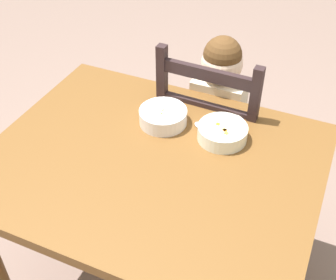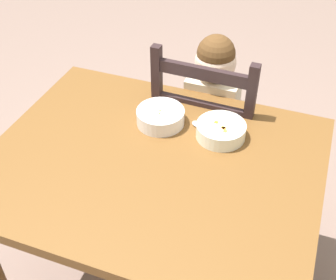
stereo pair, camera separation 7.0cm
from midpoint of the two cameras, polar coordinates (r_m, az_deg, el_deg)
The scene contains 7 objects.
ground_plane at distance 2.06m, azimuth -0.59°, elevation -17.30°, with size 8.00×8.00×0.00m, color #80675D.
dining_table at distance 1.59m, azimuth -0.74°, elevation -5.35°, with size 1.13×0.90×0.72m.
dining_chair at distance 2.03m, azimuth 6.85°, elevation 0.09°, with size 0.43×0.43×0.94m.
child_figure at distance 1.92m, azimuth 7.25°, elevation 4.01°, with size 0.32×0.31×0.94m.
bowl_of_peas at distance 1.65m, azimuth 0.58°, elevation 3.07°, with size 0.18×0.18×0.06m.
bowl_of_carrots at distance 1.59m, azimuth 8.26°, elevation 0.96°, with size 0.18×0.18×0.06m.
spoon at distance 1.64m, azimuth 5.71°, elevation 1.52°, with size 0.13×0.09×0.01m.
Camera 1 is at (0.50, -1.00, 1.74)m, focal length 47.41 mm.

